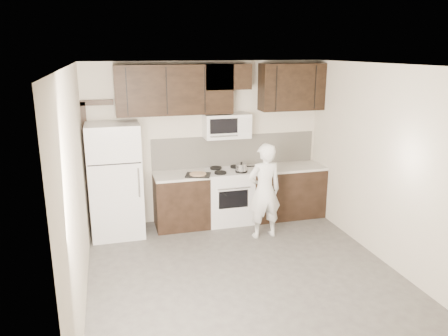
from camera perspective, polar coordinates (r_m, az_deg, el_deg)
name	(u,v)px	position (r m, az deg, el deg)	size (l,w,h in m)	color
floor	(246,278)	(5.87, 2.95, -14.12)	(4.50, 4.50, 0.00)	#494744
back_wall	(207,142)	(7.45, -2.28, 3.40)	(4.00, 4.00, 0.00)	beige
ceiling	(250,65)	(5.12, 3.37, 13.23)	(4.50, 4.50, 0.00)	white
counter_run	(245,195)	(7.55, 2.79, -3.48)	(2.95, 0.64, 0.91)	black
stove	(228,196)	(7.46, 0.58, -3.65)	(0.76, 0.66, 0.94)	silver
backsplash	(235,150)	(7.60, 1.43, 2.33)	(2.90, 0.02, 0.54)	beige
upper_cabinets	(221,87)	(7.19, -0.40, 10.50)	(3.48, 0.35, 0.78)	black
microwave	(227,126)	(7.28, 0.35, 5.54)	(0.76, 0.42, 0.40)	silver
refrigerator	(116,180)	(7.03, -13.98, -1.56)	(0.80, 0.76, 1.80)	silver
door_trim	(90,155)	(7.26, -17.15, 1.58)	(0.50, 0.08, 2.12)	black
saucepan	(241,168)	(7.22, 2.30, 0.02)	(0.32, 0.19, 0.18)	silver
baking_tray	(198,175)	(7.04, -3.41, -0.93)	(0.39, 0.29, 0.02)	black
pizza	(198,174)	(7.03, -3.41, -0.77)	(0.26, 0.26, 0.02)	#D2B38D
person	(264,191)	(6.80, 5.28, -3.01)	(0.55, 0.36, 1.51)	white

